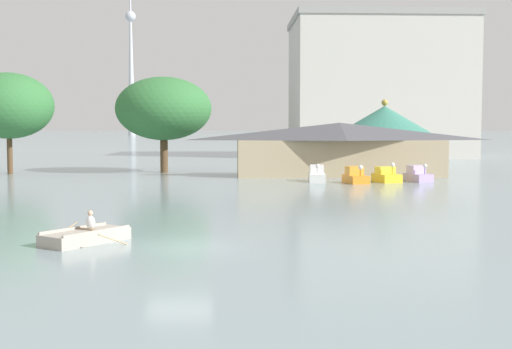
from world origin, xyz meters
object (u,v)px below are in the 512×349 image
object	(u,v)px
rowboat_with_rower	(86,236)
shoreline_tree_tall_left	(9,106)
pedal_boat_yellow	(386,176)
green_roof_pavilion	(384,134)
shoreline_tree_mid	(164,109)
background_building_block	(378,87)
pedal_boat_orange	(355,177)
boathouse	(339,148)
pedal_boat_white	(317,175)
distant_broadcast_tower	(131,46)
pedal_boat_lavender	(418,175)

from	to	relation	value
rowboat_with_rower	shoreline_tree_tall_left	bearing A→B (deg)	-121.41
rowboat_with_rower	pedal_boat_yellow	bearing A→B (deg)	-176.21
pedal_boat_yellow	green_roof_pavilion	xyz separation A→B (m)	(3.47, 15.66, 3.41)
shoreline_tree_mid	background_building_block	xyz separation A→B (m)	(30.47, 37.30, 4.53)
pedal_boat_orange	boathouse	size ratio (longest dim) A/B	0.14
pedal_boat_white	distant_broadcast_tower	world-z (taller)	distant_broadcast_tower
green_roof_pavilion	background_building_block	distance (m)	36.01
pedal_boat_orange	shoreline_tree_mid	distance (m)	22.88
rowboat_with_rower	pedal_boat_lavender	bearing A→B (deg)	-179.46
distant_broadcast_tower	rowboat_with_rower	bearing A→B (deg)	-82.10
pedal_boat_orange	green_roof_pavilion	world-z (taller)	green_roof_pavilion
rowboat_with_rower	green_roof_pavilion	bearing A→B (deg)	-169.71
shoreline_tree_tall_left	shoreline_tree_mid	bearing A→B (deg)	6.02
shoreline_tree_tall_left	distant_broadcast_tower	bearing A→B (deg)	96.25
pedal_boat_yellow	shoreline_tree_mid	size ratio (longest dim) A/B	0.29
pedal_boat_white	distant_broadcast_tower	xyz separation A→B (m)	(-68.26, 366.14, 55.25)
pedal_boat_orange	pedal_boat_lavender	world-z (taller)	pedal_boat_lavender
pedal_boat_lavender	shoreline_tree_mid	bearing A→B (deg)	-137.83
pedal_boat_lavender	shoreline_tree_tall_left	bearing A→B (deg)	-125.17
pedal_boat_orange	background_building_block	distance (m)	53.91
green_roof_pavilion	distant_broadcast_tower	world-z (taller)	distant_broadcast_tower
rowboat_with_rower	distant_broadcast_tower	world-z (taller)	distant_broadcast_tower
shoreline_tree_tall_left	background_building_block	world-z (taller)	background_building_block
distant_broadcast_tower	pedal_boat_orange	bearing A→B (deg)	-79.04
green_roof_pavilion	rowboat_with_rower	bearing A→B (deg)	-116.73
background_building_block	boathouse	bearing A→B (deg)	-107.17
pedal_boat_orange	shoreline_tree_tall_left	size ratio (longest dim) A/B	0.29
background_building_block	pedal_boat_white	bearing A→B (deg)	-108.26
boathouse	shoreline_tree_tall_left	world-z (taller)	shoreline_tree_tall_left
pedal_boat_orange	distant_broadcast_tower	bearing A→B (deg)	-179.23
distant_broadcast_tower	pedal_boat_yellow	bearing A→B (deg)	-78.59
pedal_boat_yellow	distant_broadcast_tower	xyz separation A→B (m)	(-74.06, 367.07, 55.28)
distant_broadcast_tower	green_roof_pavilion	bearing A→B (deg)	-77.56
rowboat_with_rower	pedal_boat_white	distance (m)	32.91
shoreline_tree_tall_left	boathouse	bearing A→B (deg)	-7.11
shoreline_tree_tall_left	shoreline_tree_mid	size ratio (longest dim) A/B	1.02
shoreline_tree_tall_left	rowboat_with_rower	bearing A→B (deg)	-68.42
pedal_boat_white	shoreline_tree_mid	bearing A→B (deg)	-125.13
pedal_boat_white	pedal_boat_lavender	world-z (taller)	pedal_boat_lavender
rowboat_with_rower	shoreline_tree_tall_left	size ratio (longest dim) A/B	0.37
boathouse	background_building_block	bearing A→B (deg)	72.83
green_roof_pavilion	pedal_boat_yellow	bearing A→B (deg)	-102.48
boathouse	green_roof_pavilion	size ratio (longest dim) A/B	2.11
pedal_boat_orange	green_roof_pavilion	size ratio (longest dim) A/B	0.29
pedal_boat_white	boathouse	xyz separation A→B (m)	(3.00, 6.39, 2.11)
boathouse	pedal_boat_orange	bearing A→B (deg)	-90.20
pedal_boat_lavender	distant_broadcast_tower	xyz separation A→B (m)	(-76.87, 366.59, 55.26)
shoreline_tree_tall_left	background_building_block	distance (m)	60.09
shoreline_tree_tall_left	pedal_boat_orange	bearing A→B (deg)	-20.81
pedal_boat_yellow	green_roof_pavilion	bearing A→B (deg)	153.95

